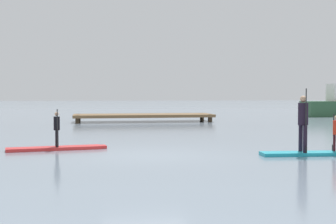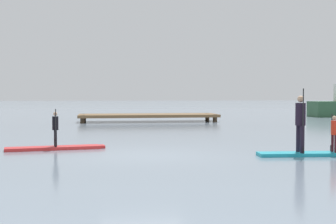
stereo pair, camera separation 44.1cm
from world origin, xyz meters
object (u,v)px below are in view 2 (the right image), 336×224
(paddler_adult, at_px, (300,120))
(paddleboard_near, at_px, (56,148))
(paddleboard_far, at_px, (310,154))
(paddler_child_solo, at_px, (55,127))
(paddler_child_front, at_px, (334,132))

(paddler_adult, bearing_deg, paddleboard_near, 159.97)
(paddleboard_near, xyz_separation_m, paddleboard_far, (7.44, -2.62, 0.00))
(paddleboard_far, height_order, paddler_adult, paddler_adult)
(paddler_child_solo, bearing_deg, paddleboard_near, 99.49)
(paddleboard_near, distance_m, paddler_child_front, 8.60)
(paddler_child_solo, bearing_deg, paddler_adult, -19.95)
(paddler_child_solo, bearing_deg, paddler_child_front, -18.02)
(paddler_child_solo, distance_m, paddleboard_far, 7.91)
(paddler_child_solo, height_order, paddler_child_front, paddler_child_solo)
(paddler_child_solo, relative_size, paddler_child_front, 1.10)
(paddleboard_far, bearing_deg, paddler_adult, 176.92)
(paddler_child_solo, height_order, paddler_adult, paddler_adult)
(paddleboard_far, distance_m, paddler_child_front, 0.96)
(paddler_child_solo, relative_size, paddler_adult, 0.66)
(paddleboard_near, relative_size, paddler_adult, 1.73)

